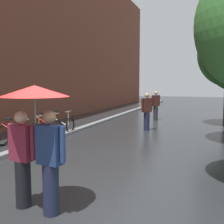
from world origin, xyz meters
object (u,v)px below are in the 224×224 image
(couple_under_umbrella, at_px, (35,128))
(pedestrian_walking_midground, at_px, (147,111))
(parked_bicycle_2, at_px, (47,127))
(parked_bicycle_3, at_px, (59,124))
(parked_bicycle_1, at_px, (29,131))
(pedestrian_walking_far, at_px, (156,105))
(parked_bicycle_0, at_px, (14,136))

(couple_under_umbrella, xyz_separation_m, pedestrian_walking_midground, (-0.03, 8.05, -0.52))
(parked_bicycle_2, bearing_deg, parked_bicycle_3, 86.22)
(parked_bicycle_1, xyz_separation_m, pedestrian_walking_far, (3.25, 7.12, 0.47))
(couple_under_umbrella, height_order, pedestrian_walking_far, couple_under_umbrella)
(parked_bicycle_1, bearing_deg, parked_bicycle_0, -80.51)
(parked_bicycle_0, bearing_deg, couple_under_umbrella, -45.26)
(parked_bicycle_0, relative_size, couple_under_umbrella, 0.54)
(parked_bicycle_3, bearing_deg, parked_bicycle_2, -93.78)
(parked_bicycle_0, height_order, parked_bicycle_1, same)
(parked_bicycle_0, xyz_separation_m, couple_under_umbrella, (3.40, -3.44, 1.00))
(parked_bicycle_1, bearing_deg, parked_bicycle_3, 83.63)
(parked_bicycle_2, bearing_deg, parked_bicycle_0, -89.24)
(parked_bicycle_3, height_order, couple_under_umbrella, couple_under_umbrella)
(parked_bicycle_1, bearing_deg, couple_under_umbrella, -51.11)
(pedestrian_walking_midground, bearing_deg, parked_bicycle_1, -134.31)
(parked_bicycle_0, distance_m, pedestrian_walking_far, 8.68)
(parked_bicycle_3, bearing_deg, parked_bicycle_1, -96.37)
(pedestrian_walking_far, bearing_deg, parked_bicycle_2, -116.58)
(parked_bicycle_1, bearing_deg, pedestrian_walking_midground, 45.69)
(parked_bicycle_3, bearing_deg, pedestrian_walking_far, 60.36)
(parked_bicycle_1, xyz_separation_m, pedestrian_walking_midground, (3.54, 3.62, 0.48))
(pedestrian_walking_midground, height_order, pedestrian_walking_far, pedestrian_walking_midground)
(parked_bicycle_0, xyz_separation_m, pedestrian_walking_midground, (3.37, 4.61, 0.48))
(parked_bicycle_1, relative_size, parked_bicycle_3, 1.00)
(parked_bicycle_0, relative_size, parked_bicycle_2, 0.96)
(parked_bicycle_3, relative_size, pedestrian_walking_far, 0.66)
(parked_bicycle_0, distance_m, parked_bicycle_2, 1.90)
(parked_bicycle_3, bearing_deg, couple_under_umbrella, -61.39)
(couple_under_umbrella, relative_size, pedestrian_walking_midground, 1.23)
(parked_bicycle_0, relative_size, pedestrian_walking_far, 0.67)
(parked_bicycle_2, bearing_deg, pedestrian_walking_far, 63.42)
(parked_bicycle_2, height_order, parked_bicycle_3, same)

